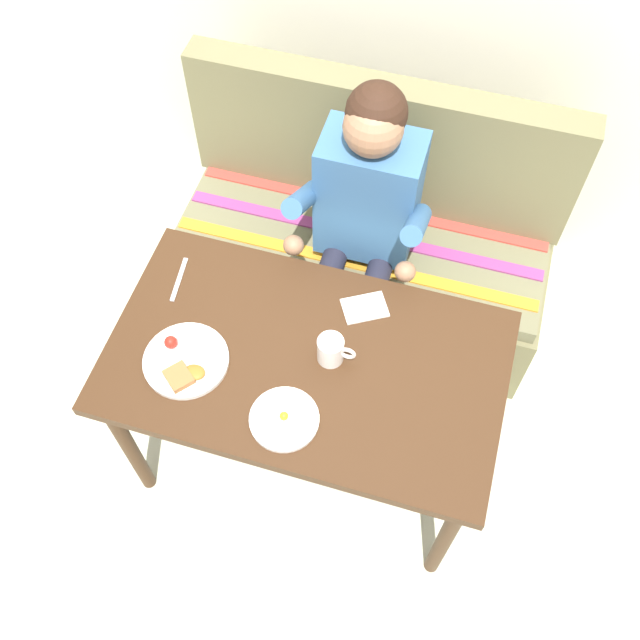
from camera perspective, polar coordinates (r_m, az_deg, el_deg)
ground_plane at (r=2.84m, az=-0.87°, el=-10.23°), size 8.00×8.00×0.00m
table at (r=2.25m, az=-1.09°, el=-4.08°), size 1.20×0.70×0.73m
couch at (r=2.92m, az=3.44°, el=5.74°), size 1.44×0.56×1.00m
person at (r=2.49m, az=3.44°, el=8.36°), size 0.45×0.61×1.21m
plate_breakfast at (r=2.20m, az=-10.57°, el=-3.22°), size 0.26×0.26×0.05m
plate_eggs at (r=2.08m, az=-2.71°, el=-7.81°), size 0.20×0.20×0.04m
coffee_mug at (r=2.14m, az=0.90°, el=-2.34°), size 0.12×0.08×0.09m
napkin at (r=2.27m, az=3.54°, el=0.96°), size 0.17×0.15×0.01m
fork at (r=2.37m, az=-11.03°, el=3.16°), size 0.03×0.17×0.00m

